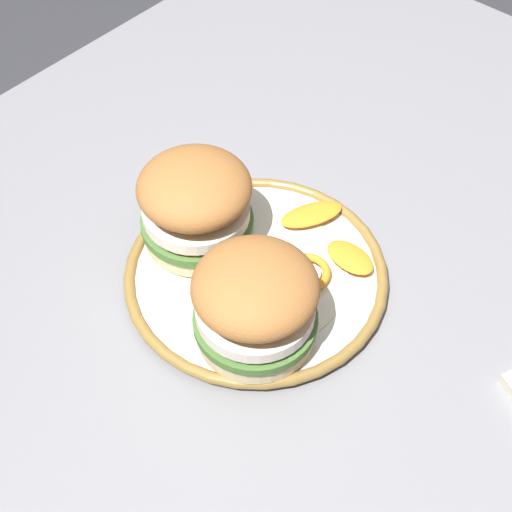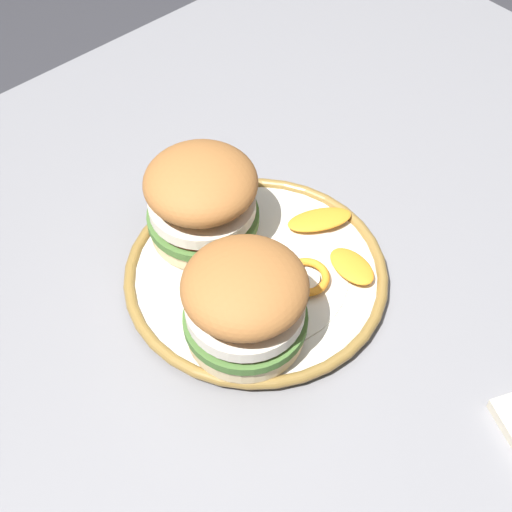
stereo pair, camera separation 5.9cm
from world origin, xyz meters
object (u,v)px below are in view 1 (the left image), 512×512
at_px(sandwich_half_left, 254,301).
at_px(dining_table, 268,373).
at_px(dinner_plate, 256,274).
at_px(sandwich_half_right, 196,203).

bearing_deg(sandwich_half_left, dining_table, -4.66).
bearing_deg(sandwich_half_left, dinner_plate, 39.83).
bearing_deg(dinner_plate, sandwich_half_left, -140.17).
distance_m(dinner_plate, sandwich_half_right, 0.10).
distance_m(dinner_plate, sandwich_half_left, 0.10).
distance_m(sandwich_half_left, sandwich_half_right, 0.14).
bearing_deg(sandwich_half_right, dinner_plate, -85.58).
relative_size(dinner_plate, sandwich_half_right, 2.15).
xyz_separation_m(dining_table, sandwich_half_left, (-0.02, 0.00, 0.15)).
bearing_deg(sandwich_half_right, dining_table, -104.07).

